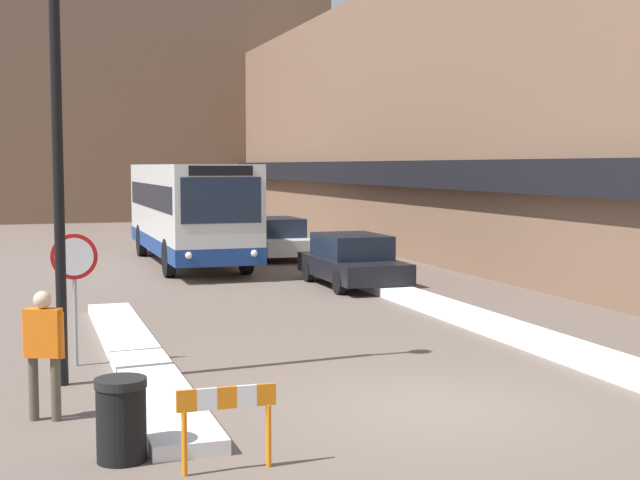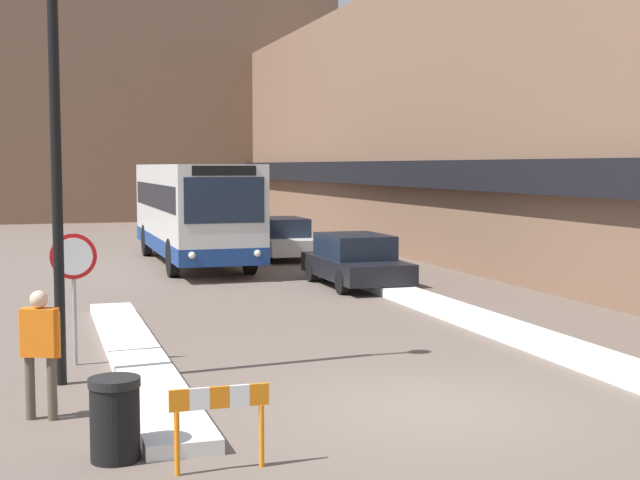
{
  "view_description": "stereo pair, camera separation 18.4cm",
  "coord_description": "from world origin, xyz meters",
  "px_view_note": "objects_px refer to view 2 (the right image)",
  "views": [
    {
      "loc": [
        -5.32,
        -10.96,
        3.33
      ],
      "look_at": [
        -0.03,
        5.05,
        1.92
      ],
      "focal_mm": 50.0,
      "sensor_mm": 36.0,
      "label": 1
    },
    {
      "loc": [
        -5.14,
        -11.01,
        3.33
      ],
      "look_at": [
        -0.03,
        5.05,
        1.92
      ],
      "focal_mm": 50.0,
      "sensor_mm": 36.0,
      "label": 2
    }
  ],
  "objects_px": {
    "parked_car_front": "(355,260)",
    "trash_bin": "(115,419)",
    "stop_sign": "(74,270)",
    "construction_barricade": "(220,411)",
    "city_bus": "(193,210)",
    "pedestrian": "(40,342)",
    "street_lamp": "(74,108)",
    "parked_car_middle": "(281,238)"
  },
  "relations": [
    {
      "from": "parked_car_middle",
      "to": "construction_barricade",
      "type": "relative_size",
      "value": 3.94
    },
    {
      "from": "stop_sign",
      "to": "trash_bin",
      "type": "distance_m",
      "value": 5.24
    },
    {
      "from": "parked_car_front",
      "to": "trash_bin",
      "type": "height_order",
      "value": "parked_car_front"
    },
    {
      "from": "city_bus",
      "to": "pedestrian",
      "type": "height_order",
      "value": "city_bus"
    },
    {
      "from": "street_lamp",
      "to": "trash_bin",
      "type": "relative_size",
      "value": 7.18
    },
    {
      "from": "stop_sign",
      "to": "parked_car_front",
      "type": "bearing_deg",
      "value": 45.03
    },
    {
      "from": "city_bus",
      "to": "parked_car_front",
      "type": "distance_m",
      "value": 7.73
    },
    {
      "from": "parked_car_front",
      "to": "parked_car_middle",
      "type": "height_order",
      "value": "parked_car_middle"
    },
    {
      "from": "trash_bin",
      "to": "city_bus",
      "type": "bearing_deg",
      "value": 77.94
    },
    {
      "from": "city_bus",
      "to": "stop_sign",
      "type": "height_order",
      "value": "city_bus"
    },
    {
      "from": "city_bus",
      "to": "stop_sign",
      "type": "xyz_separation_m",
      "value": [
        -4.46,
        -14.69,
        -0.24
      ]
    },
    {
      "from": "parked_car_middle",
      "to": "trash_bin",
      "type": "distance_m",
      "value": 22.07
    },
    {
      "from": "parked_car_middle",
      "to": "construction_barricade",
      "type": "bearing_deg",
      "value": -106.87
    },
    {
      "from": "trash_bin",
      "to": "construction_barricade",
      "type": "height_order",
      "value": "trash_bin"
    },
    {
      "from": "construction_barricade",
      "to": "stop_sign",
      "type": "bearing_deg",
      "value": 102.44
    },
    {
      "from": "stop_sign",
      "to": "pedestrian",
      "type": "xyz_separation_m",
      "value": [
        -0.56,
        -3.17,
        -0.57
      ]
    },
    {
      "from": "street_lamp",
      "to": "construction_barricade",
      "type": "relative_size",
      "value": 6.2
    },
    {
      "from": "stop_sign",
      "to": "trash_bin",
      "type": "relative_size",
      "value": 2.33
    },
    {
      "from": "parked_car_front",
      "to": "construction_barricade",
      "type": "relative_size",
      "value": 3.92
    },
    {
      "from": "parked_car_front",
      "to": "pedestrian",
      "type": "height_order",
      "value": "pedestrian"
    },
    {
      "from": "parked_car_front",
      "to": "stop_sign",
      "type": "distance_m",
      "value": 11.06
    },
    {
      "from": "street_lamp",
      "to": "construction_barricade",
      "type": "height_order",
      "value": "street_lamp"
    },
    {
      "from": "parked_car_front",
      "to": "trash_bin",
      "type": "distance_m",
      "value": 14.97
    },
    {
      "from": "parked_car_front",
      "to": "street_lamp",
      "type": "distance_m",
      "value": 12.46
    },
    {
      "from": "pedestrian",
      "to": "parked_car_middle",
      "type": "bearing_deg",
      "value": 89.24
    },
    {
      "from": "stop_sign",
      "to": "trash_bin",
      "type": "xyz_separation_m",
      "value": [
        0.23,
        -5.12,
        -1.12
      ]
    },
    {
      "from": "parked_car_front",
      "to": "pedestrian",
      "type": "relative_size",
      "value": 2.52
    },
    {
      "from": "street_lamp",
      "to": "parked_car_front",
      "type": "bearing_deg",
      "value": 49.4
    },
    {
      "from": "parked_car_middle",
      "to": "street_lamp",
      "type": "height_order",
      "value": "street_lamp"
    },
    {
      "from": "parked_car_middle",
      "to": "trash_bin",
      "type": "bearing_deg",
      "value": -110.04
    },
    {
      "from": "street_lamp",
      "to": "construction_barricade",
      "type": "bearing_deg",
      "value": -74.29
    },
    {
      "from": "city_bus",
      "to": "trash_bin",
      "type": "xyz_separation_m",
      "value": [
        -4.23,
        -19.8,
        -1.36
      ]
    },
    {
      "from": "parked_car_middle",
      "to": "stop_sign",
      "type": "xyz_separation_m",
      "value": [
        -7.79,
        -15.62,
        0.87
      ]
    },
    {
      "from": "parked_car_front",
      "to": "parked_car_middle",
      "type": "distance_m",
      "value": 7.82
    },
    {
      "from": "city_bus",
      "to": "parked_car_front",
      "type": "height_order",
      "value": "city_bus"
    },
    {
      "from": "construction_barricade",
      "to": "trash_bin",
      "type": "bearing_deg",
      "value": 146.03
    },
    {
      "from": "street_lamp",
      "to": "pedestrian",
      "type": "relative_size",
      "value": 3.98
    },
    {
      "from": "street_lamp",
      "to": "parked_car_middle",
      "type": "bearing_deg",
      "value": 65.27
    },
    {
      "from": "parked_car_front",
      "to": "construction_barricade",
      "type": "bearing_deg",
      "value": -115.51
    },
    {
      "from": "parked_car_front",
      "to": "street_lamp",
      "type": "xyz_separation_m",
      "value": [
        -7.78,
        -9.08,
        3.47
      ]
    },
    {
      "from": "pedestrian",
      "to": "parked_car_front",
      "type": "bearing_deg",
      "value": 75.92
    },
    {
      "from": "construction_barricade",
      "to": "street_lamp",
      "type": "bearing_deg",
      "value": 105.71
    }
  ]
}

